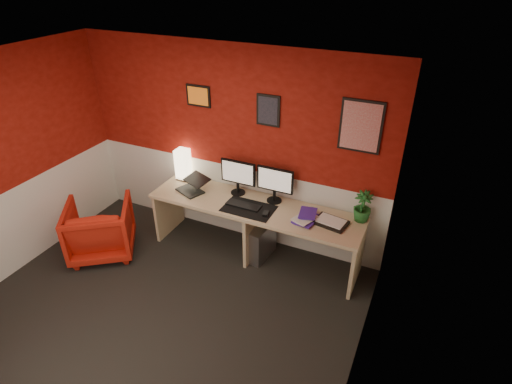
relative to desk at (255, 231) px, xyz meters
name	(u,v)px	position (x,y,z in m)	size (l,w,h in m)	color
ground	(156,319)	(-0.49, -1.41, -0.36)	(4.00, 3.50, 0.01)	black
ceiling	(115,81)	(-0.49, -1.41, 2.13)	(4.00, 3.50, 0.01)	white
wall_back	(230,147)	(-0.49, 0.34, 0.89)	(4.00, 0.01, 2.50)	maroon
wall_right	(363,286)	(1.51, -1.41, 0.89)	(0.01, 3.50, 2.50)	maroon
wainscot_back	(232,199)	(-0.49, 0.34, 0.14)	(4.00, 0.01, 1.00)	silver
wainscot_left	(10,233)	(-2.49, -1.41, 0.14)	(0.01, 3.50, 1.00)	silver
wainscot_right	(350,354)	(1.50, -1.41, 0.14)	(0.01, 3.50, 1.00)	silver
desk	(255,231)	(0.00, 0.00, 0.00)	(2.60, 0.65, 0.73)	tan
shoji_lamp	(183,165)	(-1.12, 0.22, 0.56)	(0.16, 0.16, 0.40)	#FFE5B2
laptop	(189,184)	(-0.87, -0.04, 0.47)	(0.33, 0.23, 0.22)	black
monitor_left	(238,172)	(-0.31, 0.18, 0.66)	(0.45, 0.06, 0.58)	black
monitor_right	(275,180)	(0.17, 0.19, 0.66)	(0.45, 0.06, 0.58)	black
desk_mat	(249,209)	(-0.03, -0.09, 0.37)	(0.60, 0.38, 0.01)	black
keyboard	(243,205)	(-0.11, -0.07, 0.38)	(0.42, 0.14, 0.02)	black
mouse	(266,214)	(0.20, -0.13, 0.39)	(0.06, 0.10, 0.03)	black
book_bottom	(297,216)	(0.54, -0.02, 0.38)	(0.23, 0.31, 0.03)	#41219A
book_middle	(298,215)	(0.56, -0.03, 0.40)	(0.20, 0.27, 0.02)	silver
book_top	(299,212)	(0.56, -0.01, 0.43)	(0.19, 0.25, 0.02)	#41219A
zen_tray	(331,222)	(0.93, 0.01, 0.38)	(0.35, 0.25, 0.03)	black
potted_plant	(363,207)	(1.21, 0.22, 0.54)	(0.20, 0.20, 0.36)	#19591E
pc_tower	(261,241)	(0.08, 0.01, -0.14)	(0.20, 0.45, 0.45)	#99999E
armchair	(100,229)	(-1.78, -0.74, -0.02)	(0.75, 0.77, 0.70)	red
art_left	(198,96)	(-0.89, 0.33, 1.49)	(0.32, 0.02, 0.26)	orange
art_center	(268,110)	(0.02, 0.33, 1.44)	(0.28, 0.02, 0.36)	black
art_right	(361,126)	(1.05, 0.33, 1.42)	(0.44, 0.02, 0.56)	red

